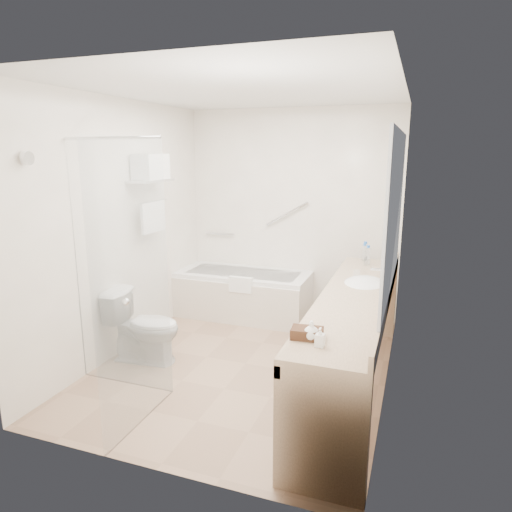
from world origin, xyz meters
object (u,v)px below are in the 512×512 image
(bathtub, at_px, (244,294))
(water_bottle_left, at_px, (365,252))
(vanity_counter, at_px, (354,319))
(amenity_basket, at_px, (307,333))
(toilet, at_px, (144,327))

(bathtub, distance_m, water_bottle_left, 1.61)
(vanity_counter, xyz_separation_m, amenity_basket, (-0.17, -0.99, 0.24))
(bathtub, relative_size, water_bottle_left, 7.65)
(amenity_basket, relative_size, water_bottle_left, 0.94)
(toilet, relative_size, water_bottle_left, 3.38)
(bathtub, bearing_deg, amenity_basket, -60.35)
(bathtub, relative_size, toilet, 2.27)
(bathtub, height_order, amenity_basket, amenity_basket)
(amenity_basket, bearing_deg, vanity_counter, 80.45)
(vanity_counter, height_order, water_bottle_left, water_bottle_left)
(bathtub, xyz_separation_m, vanity_counter, (1.52, -1.39, 0.36))
(bathtub, height_order, toilet, toilet)
(bathtub, distance_m, vanity_counter, 2.09)
(water_bottle_left, bearing_deg, vanity_counter, -86.85)
(amenity_basket, bearing_deg, bathtub, 119.65)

